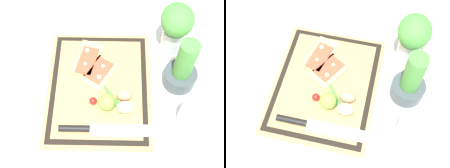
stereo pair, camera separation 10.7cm
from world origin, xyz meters
TOP-DOWN VIEW (x-y plane):
  - ground_plane at (0.00, 0.00)m, footprint 6.00×6.00m
  - cutting_board at (0.00, 0.00)m, footprint 0.46×0.36m
  - pizza_slice_near at (-0.11, -0.04)m, footprint 0.17×0.12m
  - pizza_slice_far at (-0.05, -0.00)m, footprint 0.16×0.14m
  - knife at (0.16, -0.02)m, footprint 0.04×0.31m
  - egg_brown at (0.04, 0.09)m, footprint 0.04×0.06m
  - egg_pink at (0.09, 0.09)m, footprint 0.04×0.06m
  - lime at (0.08, 0.03)m, footprint 0.06×0.06m
  - cherry_tomato_red at (0.06, -0.02)m, footprint 0.03×0.03m
  - scallion_bunch at (-0.00, 0.02)m, footprint 0.21×0.16m
  - herb_pot at (-0.04, 0.28)m, footprint 0.12×0.12m
  - sauce_jar at (0.12, 0.30)m, footprint 0.07×0.07m
  - herb_glass at (-0.19, 0.27)m, footprint 0.13×0.11m

SIDE VIEW (x-z plane):
  - ground_plane at x=0.00m, z-range 0.00..0.00m
  - cutting_board at x=0.00m, z-range 0.00..0.02m
  - scallion_bunch at x=0.00m, z-range 0.02..0.03m
  - pizza_slice_near at x=-0.11m, z-range 0.01..0.04m
  - pizza_slice_far at x=-0.05m, z-range 0.01..0.04m
  - knife at x=0.16m, z-range 0.02..0.04m
  - cherry_tomato_red at x=0.06m, z-range 0.02..0.05m
  - egg_brown at x=0.04m, z-range 0.02..0.06m
  - egg_pink at x=0.09m, z-range 0.02..0.06m
  - sauce_jar at x=0.12m, z-range -0.01..0.10m
  - lime at x=0.08m, z-range 0.02..0.08m
  - herb_pot at x=-0.04m, z-range -0.03..0.19m
  - herb_glass at x=-0.19m, z-range 0.02..0.23m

